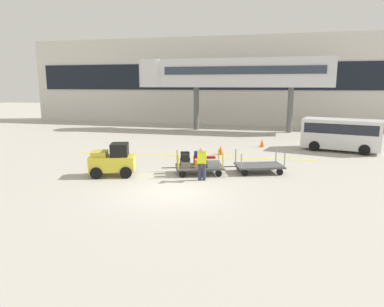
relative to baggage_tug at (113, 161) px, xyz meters
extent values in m
plane|color=#B2ADA0|center=(3.36, -1.83, -0.75)|extent=(120.00, 120.00, 0.00)
cube|color=yellow|center=(2.55, 5.43, -0.75)|extent=(14.82, 1.16, 0.01)
cube|color=beige|center=(3.36, 24.17, 3.93)|extent=(48.70, 2.40, 9.37)
cube|color=black|center=(3.36, 22.92, 4.40)|extent=(46.26, 0.12, 2.80)
cube|color=silver|center=(4.31, 18.17, 4.62)|extent=(15.93, 2.20, 2.60)
cylinder|color=silver|center=(-4.25, 18.17, 4.62)|extent=(3.00, 3.00, 2.60)
cube|color=#2D3847|center=(4.31, 17.03, 4.82)|extent=(14.34, 0.08, 0.70)
cylinder|color=#59595B|center=(-0.07, 18.17, 1.28)|extent=(0.50, 0.50, 4.07)
cylinder|color=#59595B|center=(8.70, 18.17, 1.28)|extent=(0.50, 0.50, 4.07)
cube|color=gold|center=(-0.03, -0.01, -0.12)|extent=(2.34, 1.71, 0.70)
cube|color=black|center=(0.32, 0.11, 0.53)|extent=(1.07, 1.19, 0.60)
cube|color=gold|center=(-0.58, -0.19, 0.35)|extent=(0.96, 1.11, 0.24)
cylinder|color=black|center=(-0.84, 0.27, -0.47)|extent=(0.59, 0.35, 0.56)
cylinder|color=black|center=(-0.51, -0.72, -0.47)|extent=(0.59, 0.35, 0.56)
cylinder|color=black|center=(0.45, 0.70, -0.47)|extent=(0.59, 0.35, 0.56)
cylinder|color=black|center=(0.78, -0.29, -0.47)|extent=(0.59, 0.35, 0.56)
cube|color=#4C4C4F|center=(3.95, 1.32, -0.39)|extent=(2.62, 2.06, 0.08)
cylinder|color=gold|center=(2.74, 1.60, 0.00)|extent=(0.06, 0.06, 0.70)
cylinder|color=gold|center=(3.15, 0.37, 0.00)|extent=(0.06, 0.06, 0.70)
cylinder|color=gold|center=(4.75, 2.27, 0.00)|extent=(0.06, 0.06, 0.70)
cylinder|color=gold|center=(5.16, 1.04, 0.00)|extent=(0.06, 0.06, 0.70)
cylinder|color=black|center=(2.95, 1.61, -0.59)|extent=(0.34, 0.20, 0.32)
cylinder|color=black|center=(3.32, 0.48, -0.59)|extent=(0.34, 0.20, 0.32)
cylinder|color=black|center=(4.58, 2.16, -0.59)|extent=(0.34, 0.20, 0.32)
cylinder|color=black|center=(4.96, 1.03, -0.59)|extent=(0.34, 0.20, 0.32)
cylinder|color=#333333|center=(2.53, 0.84, -0.41)|extent=(0.68, 0.27, 0.05)
cube|color=navy|center=(3.21, 1.40, -0.18)|extent=(0.54, 0.41, 0.34)
cube|color=#726651|center=(3.40, 0.80, -0.20)|extent=(0.53, 0.46, 0.31)
cube|color=red|center=(3.84, 1.65, -0.14)|extent=(0.55, 0.42, 0.43)
cube|color=orange|center=(4.02, 1.01, -0.15)|extent=(0.50, 0.40, 0.41)
cube|color=red|center=(4.43, 1.82, -0.15)|extent=(0.50, 0.43, 0.41)
cube|color=#99999E|center=(4.64, 1.23, -0.16)|extent=(0.67, 0.55, 0.38)
cube|color=black|center=(3.21, 1.40, 0.15)|extent=(0.50, 0.44, 0.32)
cube|color=black|center=(3.40, 0.80, 0.13)|extent=(0.44, 0.40, 0.35)
cube|color=navy|center=(3.84, 1.65, 0.20)|extent=(0.46, 0.42, 0.25)
cube|color=#4C4C4F|center=(6.80, 2.27, -0.39)|extent=(2.62, 2.06, 0.08)
cylinder|color=gray|center=(5.59, 2.55, 0.00)|extent=(0.06, 0.06, 0.70)
cylinder|color=gray|center=(6.00, 1.32, 0.00)|extent=(0.06, 0.06, 0.70)
cylinder|color=gray|center=(7.60, 3.22, 0.00)|extent=(0.06, 0.06, 0.70)
cylinder|color=gray|center=(8.00, 1.99, 0.00)|extent=(0.06, 0.06, 0.70)
cylinder|color=black|center=(5.79, 2.56, -0.59)|extent=(0.34, 0.20, 0.32)
cylinder|color=black|center=(6.17, 1.43, -0.59)|extent=(0.34, 0.20, 0.32)
cylinder|color=black|center=(7.43, 3.11, -0.59)|extent=(0.34, 0.20, 0.32)
cylinder|color=black|center=(7.80, 1.98, -0.59)|extent=(0.34, 0.20, 0.32)
cylinder|color=#333333|center=(5.37, 1.79, -0.41)|extent=(0.68, 0.27, 0.05)
cylinder|color=#2D334C|center=(4.22, 0.21, -0.34)|extent=(0.16, 0.16, 0.82)
cylinder|color=#2D334C|center=(4.41, 0.24, -0.34)|extent=(0.16, 0.16, 0.82)
cube|color=#D1E51E|center=(4.33, 0.13, 0.33)|extent=(0.46, 0.47, 0.61)
sphere|color=tan|center=(4.35, 0.01, 0.70)|extent=(0.22, 0.22, 0.22)
cube|color=silver|center=(11.72, 9.48, 0.39)|extent=(5.12, 3.05, 1.90)
cube|color=#1E232D|center=(11.72, 9.48, 0.79)|extent=(4.76, 2.99, 0.64)
cylinder|color=black|center=(10.06, 9.01, -0.41)|extent=(0.72, 0.40, 0.68)
cylinder|color=black|center=(12.93, 8.26, -0.41)|extent=(0.72, 0.40, 0.68)
cone|color=#EA590F|center=(4.21, 6.39, -0.48)|extent=(0.36, 0.36, 0.55)
cone|color=orange|center=(6.63, 9.81, -0.48)|extent=(0.36, 0.36, 0.55)
camera|label=1|loc=(7.53, -15.02, 3.58)|focal=32.76mm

